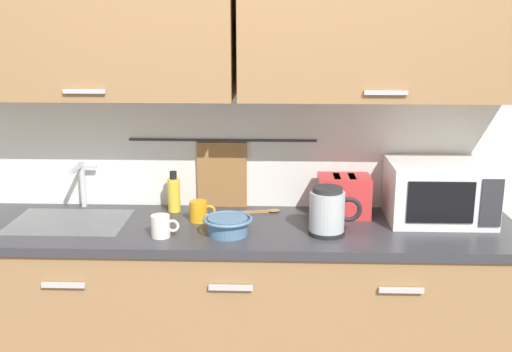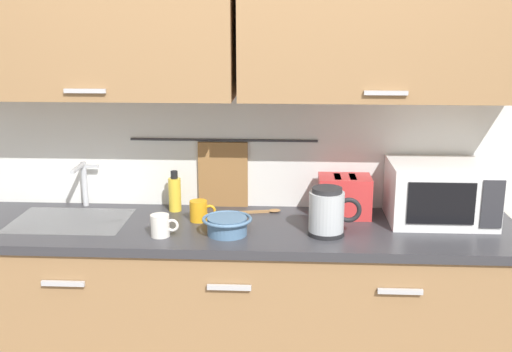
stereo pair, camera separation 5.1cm
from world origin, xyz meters
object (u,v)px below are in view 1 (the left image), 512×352
(dish_soap_bottle, at_px, (174,194))
(toaster, at_px, (344,196))
(microwave, at_px, (439,191))
(wooden_spoon, at_px, (259,211))
(mug_by_kettle, at_px, (161,226))
(mug_near_sink, at_px, (199,211))
(mixing_bowl, at_px, (228,225))
(electric_kettle, at_px, (328,212))

(dish_soap_bottle, height_order, toaster, dish_soap_bottle)
(microwave, height_order, wooden_spoon, microwave)
(microwave, bearing_deg, mug_by_kettle, -167.55)
(microwave, bearing_deg, dish_soap_bottle, 176.03)
(microwave, xyz_separation_m, wooden_spoon, (-0.82, 0.08, -0.13))
(mug_near_sink, bearing_deg, wooden_spoon, 26.89)
(dish_soap_bottle, xyz_separation_m, mixing_bowl, (0.28, -0.32, -0.04))
(microwave, xyz_separation_m, mixing_bowl, (-0.94, -0.23, -0.09))
(toaster, bearing_deg, mug_near_sink, -170.54)
(microwave, relative_size, mug_by_kettle, 3.83)
(mug_near_sink, relative_size, mixing_bowl, 0.56)
(dish_soap_bottle, bearing_deg, microwave, -3.97)
(mixing_bowl, xyz_separation_m, mug_by_kettle, (-0.28, -0.04, 0.00))
(mug_near_sink, height_order, wooden_spoon, mug_near_sink)
(toaster, distance_m, wooden_spoon, 0.41)
(electric_kettle, relative_size, dish_soap_bottle, 1.16)
(mixing_bowl, relative_size, wooden_spoon, 0.78)
(wooden_spoon, bearing_deg, toaster, -3.56)
(dish_soap_bottle, height_order, mixing_bowl, dish_soap_bottle)
(electric_kettle, distance_m, mug_by_kettle, 0.71)
(mixing_bowl, bearing_deg, mug_near_sink, 130.18)
(toaster, bearing_deg, wooden_spoon, 176.44)
(mixing_bowl, distance_m, mug_by_kettle, 0.28)
(microwave, xyz_separation_m, mug_near_sink, (-1.09, -0.06, -0.09))
(mug_near_sink, bearing_deg, mug_by_kettle, -122.41)
(mug_by_kettle, bearing_deg, microwave, 12.45)
(mug_near_sink, relative_size, wooden_spoon, 0.44)
(microwave, distance_m, dish_soap_bottle, 1.23)
(toaster, relative_size, wooden_spoon, 0.93)
(electric_kettle, xyz_separation_m, mixing_bowl, (-0.43, -0.02, -0.06))
(microwave, height_order, electric_kettle, microwave)
(electric_kettle, bearing_deg, dish_soap_bottle, 157.33)
(microwave, relative_size, mug_near_sink, 3.83)
(mixing_bowl, distance_m, toaster, 0.59)
(wooden_spoon, bearing_deg, microwave, -5.24)
(microwave, height_order, toaster, microwave)
(electric_kettle, distance_m, mixing_bowl, 0.43)
(electric_kettle, relative_size, mug_near_sink, 1.89)
(mixing_bowl, relative_size, mug_by_kettle, 1.78)
(electric_kettle, bearing_deg, toaster, 70.60)
(electric_kettle, relative_size, wooden_spoon, 0.82)
(toaster, distance_m, mug_by_kettle, 0.86)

